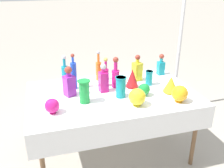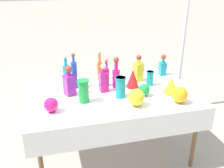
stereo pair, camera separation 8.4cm
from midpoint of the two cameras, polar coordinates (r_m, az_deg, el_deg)
name	(u,v)px [view 2 (the right image)]	position (r m, az deg, el deg)	size (l,w,h in m)	color
ground_plane	(112,151)	(3.02, 0.82, -15.12)	(40.00, 40.00, 0.00)	#A0998C
display_table	(113,98)	(2.62, 1.07, -3.33)	(1.73, 1.09, 0.76)	white
tall_bottle_0	(100,69)	(2.89, -2.00, 3.41)	(0.06, 0.06, 0.35)	orange
tall_bottle_1	(106,75)	(2.74, -0.41, 2.16)	(0.06, 0.06, 0.33)	#C61972
tall_bottle_2	(74,74)	(2.69, -7.74, 2.29)	(0.06, 0.06, 0.39)	blue
tall_bottle_3	(66,72)	(2.90, -9.60, 2.80)	(0.08, 0.08, 0.32)	teal
tall_bottle_4	(116,75)	(2.70, 1.84, 1.99)	(0.08, 0.08, 0.34)	#C61972
square_decanter_0	(69,82)	(2.55, -8.83, 0.36)	(0.13, 0.13, 0.31)	purple
square_decanter_1	(163,66)	(3.11, 12.28, 3.96)	(0.08, 0.08, 0.26)	teal
square_decanter_2	(138,70)	(2.90, 6.86, 3.17)	(0.11, 0.11, 0.31)	yellow
square_decanter_3	(104,79)	(2.60, -1.02, 1.03)	(0.10, 0.10, 0.31)	#C61972
slender_vase_0	(120,87)	(2.48, 2.91, -0.60)	(0.11, 0.11, 0.21)	teal
slender_vase_1	(84,90)	(2.39, -5.51, -1.48)	(0.12, 0.12, 0.23)	#198C38
slender_vase_2	(150,78)	(2.80, 9.50, 1.39)	(0.09, 0.09, 0.16)	teal
fluted_vase_0	(133,78)	(2.71, 5.65, 1.37)	(0.14, 0.14, 0.21)	red
fluted_vase_1	(171,85)	(2.65, 14.29, -0.25)	(0.15, 0.15, 0.18)	yellow
round_bowl_0	(136,97)	(2.34, 6.58, -3.05)	(0.16, 0.16, 0.17)	yellow
round_bowl_1	(180,95)	(2.48, 16.12, -2.34)	(0.16, 0.16, 0.17)	orange
round_bowl_2	(144,90)	(2.55, 8.28, -1.33)	(0.12, 0.12, 0.13)	#198C38
round_bowl_3	(51,105)	(2.28, -12.76, -4.67)	(0.13, 0.13, 0.14)	#C61972
price_tag_left	(155,107)	(2.33, 10.88, -5.27)	(0.05, 0.01, 0.04)	white
cardboard_box_behind_left	(65,109)	(3.65, -10.06, -5.65)	(0.46, 0.37, 0.34)	tan
canopy_pole	(183,41)	(3.62, 16.63, 9.30)	(0.18, 0.18, 2.64)	silver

